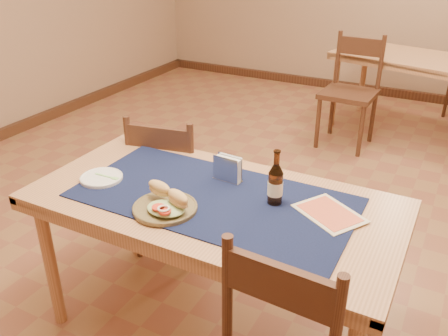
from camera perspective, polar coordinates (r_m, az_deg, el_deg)
The scene contains 13 objects.
room at distance 2.53m, azimuth 7.80°, elevation 17.68°, with size 6.04×7.04×2.84m.
main_table at distance 2.09m, azimuth -1.29°, elevation -5.56°, with size 1.60×0.80×0.75m.
placemat at distance 2.05m, azimuth -1.31°, elevation -3.54°, with size 1.20×0.60×0.01m, color #10173D.
baseboard at distance 3.04m, azimuth 6.25°, elevation -8.32°, with size 6.00×7.00×0.10m.
back_table at distance 4.84m, azimuth 22.56°, elevation 11.25°, with size 1.67×1.11×0.75m.
chair_main_far at distance 2.78m, azimuth -6.23°, elevation -1.64°, with size 0.49×0.49×0.91m.
chair_back_near at distance 4.45m, azimuth 15.00°, elevation 9.08°, with size 0.47×0.47×0.99m.
sandwich_plate at distance 1.95m, azimuth -6.99°, elevation -4.38°, with size 0.27×0.27×0.10m.
side_plate at distance 2.26m, azimuth -14.54°, elevation -1.10°, with size 0.19×0.19×0.02m.
fork at distance 2.24m, azimuth -13.75°, elevation -1.02°, with size 0.13×0.02×0.00m.
beer_bottle at distance 1.97m, azimuth 6.20°, elevation -1.93°, with size 0.06×0.06×0.24m.
napkin_holder at distance 2.15m, azimuth 0.44°, elevation -0.13°, with size 0.14×0.06×0.12m.
menu_card at distance 1.97m, azimuth 12.57°, elevation -5.34°, with size 0.33×0.30×0.01m.
Camera 1 is at (0.87, -2.34, 1.78)m, focal length 38.00 mm.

